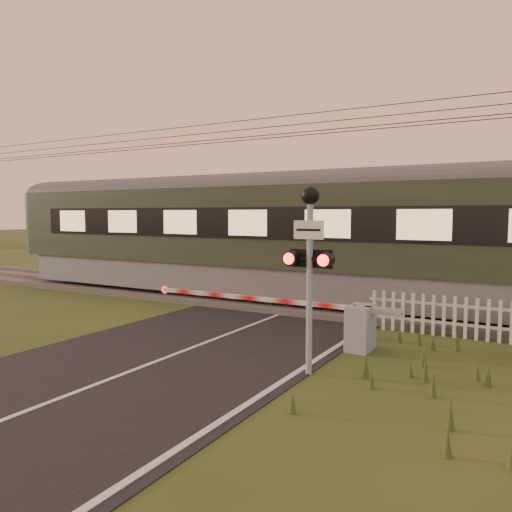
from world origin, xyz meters
The scene contains 7 objects.
ground centered at (0.00, 0.00, 0.00)m, with size 160.00×160.00×0.00m, color #2F4219.
road centered at (0.02, -0.23, 0.01)m, with size 6.00×140.00×0.03m.
track_bed centered at (0.00, 6.50, 0.07)m, with size 140.00×3.40×0.39m.
overhead_wires centered at (0.00, 6.50, 5.72)m, with size 120.00×0.62×0.62m.
boom_gate centered at (2.94, 2.41, 0.56)m, with size 6.52×0.76×1.02m.
crossing_signal centered at (2.96, 0.32, 2.40)m, with size 0.89×0.36×3.49m.
picket_fence centered at (4.89, 4.60, 0.51)m, with size 4.18×0.08×1.01m.
Camera 1 is at (6.64, -8.05, 3.00)m, focal length 35.00 mm.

